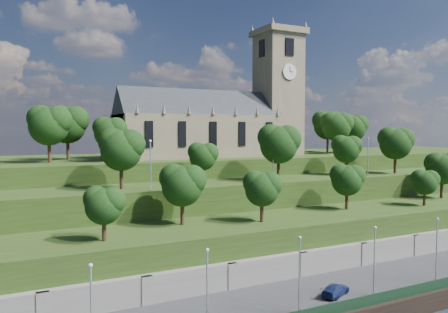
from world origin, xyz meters
TOP-DOWN VIEW (x-y plane):
  - promenade at (0.00, 6.00)m, footprint 160.00×12.00m
  - quay_wall at (0.00, -0.05)m, footprint 160.00×0.50m
  - fence at (0.00, 0.60)m, footprint 160.00×0.10m
  - retaining_wall at (0.00, 11.97)m, footprint 160.00×2.10m
  - embankment_lower at (0.00, 18.00)m, footprint 160.00×12.00m
  - embankment_upper at (0.00, 29.00)m, footprint 160.00×10.00m
  - hilltop at (0.00, 50.00)m, footprint 160.00×32.00m
  - church at (0.79, 45.98)m, footprint 38.60×12.35m
  - trees_lower at (3.73, 18.60)m, footprint 65.49×8.80m
  - trees_upper at (3.91, 27.79)m, footprint 57.81×8.18m
  - trees_hilltop at (3.41, 45.01)m, footprint 71.42×15.78m
  - lamp_posts_promenade at (-2.00, 2.50)m, footprint 60.36×0.36m
  - lamp_posts_upper at (0.00, 26.00)m, footprint 40.36×0.36m
  - car_right at (-5.67, 4.48)m, footprint 4.68×3.42m

SIDE VIEW (x-z plane):
  - promenade at x=0.00m, z-range 0.00..2.00m
  - quay_wall at x=0.00m, z-range 0.00..2.20m
  - retaining_wall at x=0.00m, z-range 0.00..5.00m
  - fence at x=0.00m, z-range 2.00..3.20m
  - car_right at x=-5.67m, z-range 2.00..3.26m
  - embankment_lower at x=0.00m, z-range 0.00..8.00m
  - embankment_upper at x=0.00m, z-range 0.00..12.00m
  - lamp_posts_promenade at x=-2.00m, z-range 2.61..10.35m
  - hilltop at x=0.00m, z-range 0.00..15.00m
  - trees_lower at x=3.73m, z-range 8.85..17.08m
  - lamp_posts_upper at x=0.00m, z-range 12.59..19.44m
  - trees_upper at x=3.91m, z-range 13.12..22.28m
  - trees_hilltop at x=3.41m, z-range 16.31..26.17m
  - church at x=0.79m, z-range 8.72..36.32m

